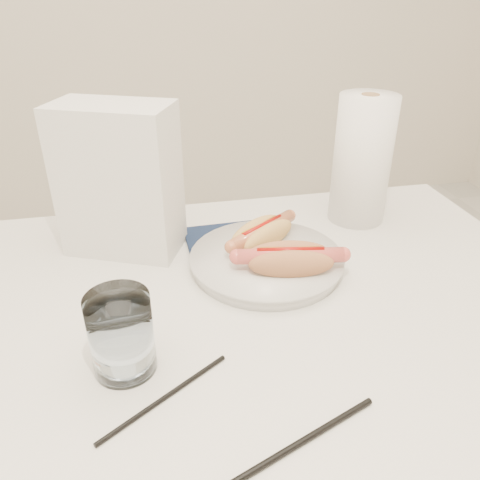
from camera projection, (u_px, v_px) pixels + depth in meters
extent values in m
cube|color=silver|center=(200.00, 331.00, 0.71)|extent=(1.20, 0.80, 0.04)
cylinder|color=silver|center=(390.00, 332.00, 1.27)|extent=(0.04, 0.04, 0.71)
cylinder|color=silver|center=(266.00, 262.00, 0.82)|extent=(0.31, 0.31, 0.02)
ellipsoid|color=#DEA958|center=(268.00, 236.00, 0.83)|extent=(0.12, 0.10, 0.04)
ellipsoid|color=#DEA958|center=(256.00, 231.00, 0.85)|extent=(0.12, 0.10, 0.04)
ellipsoid|color=#DEA958|center=(262.00, 238.00, 0.84)|extent=(0.12, 0.11, 0.02)
cylinder|color=#C46E45|center=(262.00, 230.00, 0.84)|extent=(0.14, 0.11, 0.02)
cylinder|color=#990A05|center=(262.00, 225.00, 0.83)|extent=(0.08, 0.06, 0.01)
ellipsoid|color=#BB7549|center=(291.00, 264.00, 0.75)|extent=(0.14, 0.06, 0.05)
ellipsoid|color=#BB7549|center=(289.00, 254.00, 0.77)|extent=(0.14, 0.06, 0.05)
ellipsoid|color=#BB7549|center=(290.00, 264.00, 0.77)|extent=(0.13, 0.07, 0.03)
cylinder|color=#DD574E|center=(290.00, 256.00, 0.76)|extent=(0.17, 0.05, 0.03)
cylinder|color=#990A05|center=(291.00, 250.00, 0.75)|extent=(0.11, 0.03, 0.01)
cylinder|color=white|center=(121.00, 334.00, 0.59)|extent=(0.08, 0.08, 0.11)
cylinder|color=black|center=(166.00, 397.00, 0.57)|extent=(0.16, 0.11, 0.01)
cylinder|color=black|center=(288.00, 450.00, 0.50)|extent=(0.23, 0.10, 0.01)
cube|color=silver|center=(119.00, 181.00, 0.82)|extent=(0.22, 0.18, 0.26)
cube|color=#121F3B|center=(230.00, 244.00, 0.88)|extent=(0.16, 0.16, 0.01)
cylinder|color=white|center=(362.00, 160.00, 0.93)|extent=(0.13, 0.13, 0.25)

